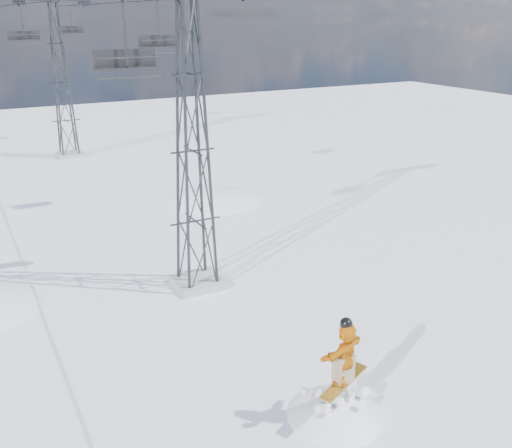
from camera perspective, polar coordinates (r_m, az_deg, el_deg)
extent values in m
plane|color=white|center=(16.68, 2.75, -17.58)|extent=(120.00, 120.00, 0.00)
sphere|color=white|center=(37.54, -3.90, -11.48)|extent=(20.00, 20.00, 20.00)
cube|color=#999999|center=(23.03, -5.84, -5.80)|extent=(1.80, 1.80, 0.30)
cube|color=#999999|center=(46.00, -18.10, 6.61)|extent=(1.80, 1.80, 0.30)
cube|color=#292C30|center=(44.57, -22.64, 19.89)|extent=(0.80, 0.25, 0.50)
cube|color=#292C30|center=(45.32, -16.79, 20.51)|extent=(0.80, 0.25, 0.50)
cylinder|color=black|center=(31.22, -19.41, 20.35)|extent=(0.06, 51.00, 0.06)
cylinder|color=black|center=(32.28, -11.20, 21.02)|extent=(0.06, 51.00, 0.06)
cube|color=orange|center=(15.51, 8.77, -15.32)|extent=(1.77, 0.95, 0.19)
imported|color=orange|center=(15.03, 8.95, -12.61)|extent=(1.66, 0.96, 1.71)
cube|color=#92805A|center=(15.28, 8.86, -14.06)|extent=(0.57, 0.49, 0.79)
sphere|color=black|center=(14.59, 9.13, -9.86)|extent=(0.32, 0.32, 0.32)
cylinder|color=black|center=(20.04, -13.02, 18.22)|extent=(0.08, 0.08, 2.34)
cube|color=black|center=(20.11, -12.75, 14.90)|extent=(2.12, 0.48, 0.08)
cube|color=black|center=(20.31, -13.01, 15.84)|extent=(2.12, 0.06, 0.58)
cylinder|color=black|center=(19.88, -12.47, 14.10)|extent=(2.12, 0.06, 0.06)
cylinder|color=black|center=(19.78, -12.57, 15.92)|extent=(2.12, 0.05, 0.05)
cylinder|color=black|center=(30.28, -9.76, 19.10)|extent=(0.08, 0.08, 2.19)
cube|color=black|center=(30.31, -9.63, 17.03)|extent=(1.99, 0.45, 0.08)
cube|color=black|center=(30.51, -9.81, 17.60)|extent=(1.99, 0.06, 0.55)
cylinder|color=black|center=(30.09, -9.44, 16.55)|extent=(1.99, 0.06, 0.06)
cylinder|color=black|center=(30.02, -9.47, 17.68)|extent=(1.99, 0.05, 0.05)
cylinder|color=black|center=(44.19, -22.33, 18.15)|extent=(0.08, 0.08, 2.32)
cube|color=black|center=(44.22, -22.12, 16.66)|extent=(2.11, 0.47, 0.08)
cube|color=black|center=(44.44, -22.22, 17.07)|extent=(2.11, 0.06, 0.58)
cylinder|color=black|center=(43.97, -22.03, 16.32)|extent=(2.11, 0.06, 0.06)
cylinder|color=black|center=(43.89, -22.13, 17.13)|extent=(2.11, 0.05, 0.05)
cylinder|color=black|center=(50.60, -18.03, 18.88)|extent=(0.08, 0.08, 2.07)
cube|color=black|center=(50.62, -17.90, 17.71)|extent=(1.88, 0.42, 0.08)
cube|color=black|center=(50.81, -17.99, 18.03)|extent=(1.88, 0.06, 0.52)
cylinder|color=black|center=(50.39, -17.82, 17.45)|extent=(1.88, 0.06, 0.06)
cylinder|color=black|center=(50.33, -17.88, 18.08)|extent=(1.88, 0.05, 0.05)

